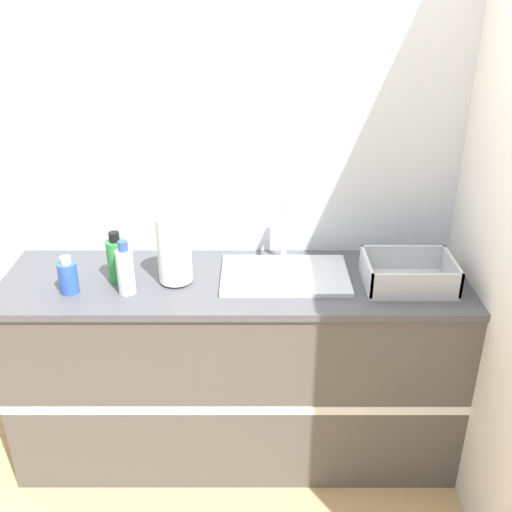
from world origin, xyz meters
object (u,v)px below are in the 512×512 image
Objects in this scene: sink at (285,272)px; bottle_blue at (69,276)px; dish_rack at (409,276)px; bottle_clear at (126,270)px; paper_towel_roll at (175,250)px; bottle_green at (117,260)px.

bottle_blue is (-0.87, -0.13, 0.05)m from sink.
dish_rack is 1.14m from bottle_clear.
paper_towel_roll is at bearing 25.89° from bottle_clear.
sink is 0.47m from paper_towel_roll.
sink is at bearing 8.51° from bottle_blue.
paper_towel_roll is at bearing 11.45° from bottle_blue.
bottle_clear is at bearing -176.82° from dish_rack.
dish_rack is at bearing -8.18° from sink.
sink reaches higher than bottle_green.
sink is 1.86× the size of paper_towel_roll.
paper_towel_roll reaches higher than bottle_clear.
dish_rack is 1.19m from bottle_green.
sink reaches higher than dish_rack.
sink is 0.50m from dish_rack.
dish_rack is (0.50, -0.07, 0.02)m from sink.
sink reaches higher than bottle_blue.
bottle_clear is (0.05, -0.10, 0.00)m from bottle_green.
bottle_blue reaches higher than dish_rack.
paper_towel_roll reaches higher than dish_rack.
sink is 0.65m from bottle_clear.
bottle_clear is at bearing -154.11° from paper_towel_roll.
sink reaches higher than paper_towel_roll.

